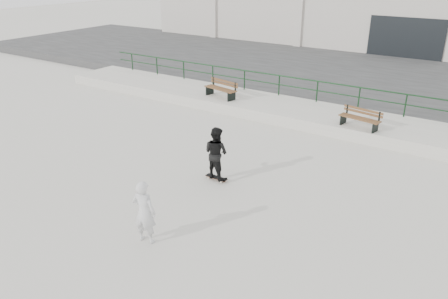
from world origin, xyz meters
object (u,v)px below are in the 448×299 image
Objects in this scene: bench_left at (221,89)px; seated_skater at (144,212)px; skateboard at (216,178)px; standing_skater at (216,153)px; bench_right at (360,118)px.

seated_skater is (4.65, -10.51, -0.05)m from bench_left.
seated_skater is at bearing -81.78° from skateboard.
standing_skater is at bearing -45.61° from bench_left.
bench_right is 1.00× the size of seated_skater.
bench_left is 11.49m from seated_skater.
bench_right is 2.20× the size of skateboard.
bench_right is 6.77m from standing_skater.
bench_left is 1.09× the size of seated_skater.
bench_left is 1.10× the size of bench_right.
seated_skater is (-2.36, -10.01, -0.01)m from bench_right.
bench_right reaches higher than skateboard.
bench_right is at bearing -106.72° from standing_skater.
skateboard is at bearing -94.38° from seated_skater.
seated_skater reaches higher than bench_left.
bench_left reaches higher than bench_right.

